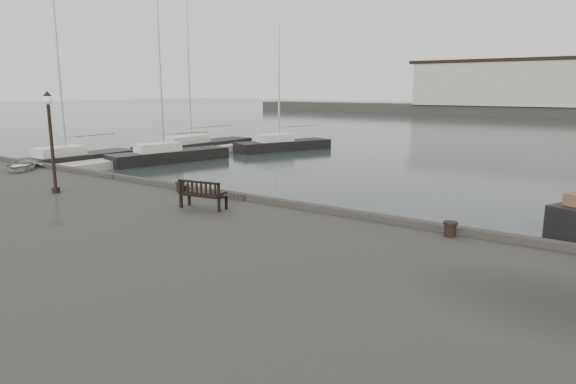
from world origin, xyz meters
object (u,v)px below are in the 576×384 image
(yacht_c, at_px, (170,158))
(bench, at_px, (203,200))
(dinghy, at_px, (21,165))
(lamp_post, at_px, (50,128))
(yacht_a, at_px, (73,163))
(yacht_b, at_px, (197,149))
(bollard_right, at_px, (450,229))
(yacht_d, at_px, (283,147))
(bollard_left, at_px, (180,187))

(yacht_c, bearing_deg, bench, -26.01)
(dinghy, bearing_deg, lamp_post, -61.06)
(yacht_a, relative_size, yacht_b, 0.82)
(lamp_post, bearing_deg, bollard_right, 11.51)
(bollard_right, xyz_separation_m, yacht_d, (-21.82, 22.99, -1.51))
(bench, xyz_separation_m, yacht_c, (-17.15, 13.88, -1.59))
(yacht_b, bearing_deg, bench, -43.01)
(bench, relative_size, yacht_a, 0.13)
(yacht_b, bearing_deg, yacht_a, -93.39)
(bollard_right, bearing_deg, lamp_post, -168.49)
(bollard_left, xyz_separation_m, yacht_b, (-17.45, 17.93, -1.49))
(bench, distance_m, yacht_b, 27.86)
(bollard_right, relative_size, yacht_c, 0.03)
(dinghy, bearing_deg, yacht_d, 52.90)
(yacht_d, bearing_deg, yacht_b, -114.63)
(dinghy, height_order, yacht_c, yacht_c)
(bollard_right, xyz_separation_m, yacht_c, (-24.29, 12.49, -1.50))
(yacht_b, xyz_separation_m, yacht_d, (5.30, 5.04, -0.01))
(bollard_left, bearing_deg, yacht_c, 139.53)
(lamp_post, bearing_deg, bench, 12.09)
(bollard_right, distance_m, dinghy, 19.13)
(yacht_c, distance_m, yacht_d, 10.78)
(bollard_left, height_order, yacht_c, yacht_c)
(yacht_a, bearing_deg, bench, -21.28)
(bench, relative_size, bollard_right, 4.19)
(dinghy, height_order, yacht_a, yacht_a)
(yacht_b, bearing_deg, bollard_left, -44.73)
(bollard_left, bearing_deg, yacht_d, 117.88)
(bench, distance_m, dinghy, 12.00)
(yacht_a, bearing_deg, bollard_right, -13.30)
(bollard_right, distance_m, yacht_b, 32.56)
(lamp_post, xyz_separation_m, yacht_b, (-14.04, 20.62, -3.58))
(yacht_b, height_order, yacht_d, yacht_b)
(bollard_left, height_order, yacht_d, yacht_d)
(lamp_post, relative_size, yacht_a, 0.29)
(lamp_post, bearing_deg, yacht_c, 126.46)
(lamp_post, bearing_deg, bollard_left, 38.17)
(dinghy, xyz_separation_m, yacht_d, (-2.70, 23.76, -1.56))
(yacht_c, height_order, yacht_d, yacht_c)
(yacht_b, bearing_deg, yacht_d, 44.59)
(dinghy, bearing_deg, bollard_left, -38.82)
(bollard_right, height_order, yacht_b, yacht_b)
(lamp_post, distance_m, dinghy, 6.64)
(bollard_left, xyz_separation_m, bollard_right, (9.67, -0.02, 0.00))
(bench, xyz_separation_m, bollard_left, (-2.53, 1.41, -0.09))
(yacht_c, xyz_separation_m, yacht_d, (2.46, 10.50, -0.01))
(bollard_left, distance_m, yacht_a, 19.70)
(bench, bearing_deg, bollard_right, 0.82)
(bench, relative_size, yacht_b, 0.11)
(lamp_post, distance_m, yacht_b, 25.20)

